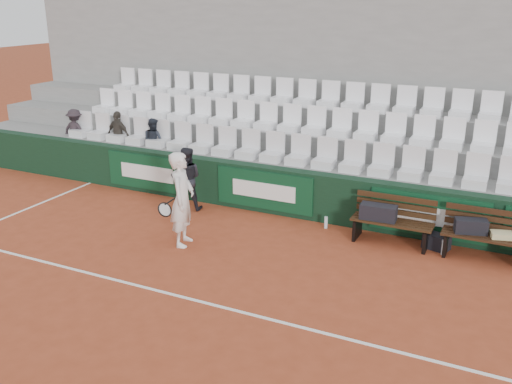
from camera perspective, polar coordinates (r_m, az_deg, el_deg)
name	(u,v)px	position (r m, az deg, el deg)	size (l,w,h in m)	color
ground	(172,295)	(9.14, -8.36, -10.12)	(80.00, 80.00, 0.00)	#9F4024
court_baseline	(172,294)	(9.14, -8.36, -10.10)	(18.00, 0.06, 0.01)	white
back_barrier	(279,191)	(12.12, 2.28, 0.12)	(18.00, 0.34, 1.00)	black
grandstand_tier_front	(287,182)	(12.70, 3.13, 0.99)	(18.00, 0.95, 1.00)	gray
grandstand_tier_mid	(303,162)	(13.48, 4.71, 3.02)	(18.00, 0.95, 1.45)	gray
grandstand_tier_back	(317,144)	(14.29, 6.12, 4.82)	(18.00, 0.95, 1.90)	gray
grandstand_rear_wall	(327,90)	(14.62, 7.13, 10.11)	(18.00, 0.30, 4.40)	gray
seat_row_front	(285,148)	(12.32, 2.89, 4.37)	(11.90, 0.44, 0.63)	silver
seat_row_mid	(301,120)	(13.08, 4.55, 7.22)	(11.90, 0.44, 0.63)	white
seat_row_back	(316,94)	(13.87, 6.05, 9.74)	(11.90, 0.44, 0.63)	white
bench_left	(391,232)	(11.01, 13.36, -3.93)	(1.50, 0.56, 0.45)	#372010
bench_right	(485,248)	(10.85, 21.91, -5.20)	(1.50, 0.56, 0.45)	#331C0F
sports_bag_left	(378,212)	(10.90, 12.14, -1.99)	(0.67, 0.29, 0.29)	black
sports_bag_right	(471,226)	(10.76, 20.69, -3.20)	(0.55, 0.26, 0.26)	black
towel	(502,235)	(10.78, 23.35, -3.97)	(0.36, 0.26, 0.10)	#C6BA80
sports_bag_ground	(437,242)	(11.04, 17.61, -4.75)	(0.46, 0.28, 0.28)	black
water_bottle_near	(326,222)	(11.53, 7.00, -3.05)	(0.07, 0.07, 0.24)	silver
water_bottle_far	(444,247)	(10.84, 18.25, -5.28)	(0.08, 0.08, 0.28)	silver
tennis_player	(182,199)	(10.54, -7.39, -0.72)	(0.79, 0.74, 1.78)	silver
ball_kid	(186,179)	(12.37, -6.99, 1.33)	(0.68, 0.53, 1.39)	black
spectator_a	(74,114)	(15.52, -17.75, 7.49)	(0.73, 0.42, 1.13)	#271F24
spectator_b	(117,117)	(14.60, -13.71, 7.30)	(0.70, 0.29, 1.19)	#36312B
spectator_c	(153,123)	(13.98, -10.30, 6.85)	(0.54, 0.42, 1.11)	#1E232D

